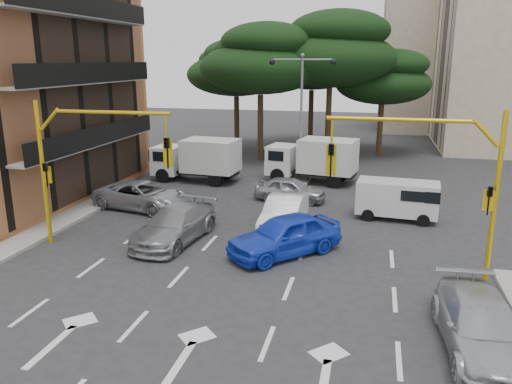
# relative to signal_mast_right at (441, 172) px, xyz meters

# --- Properties ---
(ground) EXTENTS (120.00, 120.00, 0.00)m
(ground) POSITION_rel_signal_mast_right_xyz_m (-6.80, -1.99, -3.88)
(ground) COLOR #28282B
(ground) RESTS_ON ground
(median_strip) EXTENTS (1.40, 6.00, 0.15)m
(median_strip) POSITION_rel_signal_mast_right_xyz_m (-6.80, 14.01, -3.81)
(median_strip) COLOR gray
(median_strip) RESTS_ON ground
(apartment_beige_far) EXTENTS (16.20, 12.15, 16.70)m
(apartment_beige_far) POSITION_rel_signal_mast_right_xyz_m (6.15, 42.01, 4.47)
(apartment_beige_far) COLOR tan
(apartment_beige_far) RESTS_ON ground
(pine_left_near) EXTENTS (9.15, 9.15, 10.23)m
(pine_left_near) POSITION_rel_signal_mast_right_xyz_m (-10.75, 19.96, 3.72)
(pine_left_near) COLOR #382616
(pine_left_near) RESTS_ON ground
(pine_center) EXTENTS (9.98, 9.98, 11.16)m
(pine_center) POSITION_rel_signal_mast_right_xyz_m (-5.75, 21.96, 4.41)
(pine_center) COLOR #382616
(pine_center) RESTS_ON ground
(pine_left_far) EXTENTS (8.32, 8.32, 9.30)m
(pine_left_far) POSITION_rel_signal_mast_right_xyz_m (-13.75, 23.96, 3.03)
(pine_left_far) COLOR #382616
(pine_left_far) RESTS_ON ground
(pine_right) EXTENTS (7.49, 7.49, 8.37)m
(pine_right) POSITION_rel_signal_mast_right_xyz_m (-1.75, 23.96, 2.33)
(pine_right) COLOR #382616
(pine_right) RESTS_ON ground
(pine_back) EXTENTS (9.15, 9.15, 10.23)m
(pine_back) POSITION_rel_signal_mast_right_xyz_m (-7.75, 26.96, 3.72)
(pine_back) COLOR #382616
(pine_back) RESTS_ON ground
(signal_mast_right) EXTENTS (5.79, 0.37, 6.00)m
(signal_mast_right) POSITION_rel_signal_mast_right_xyz_m (0.00, 0.00, 0.00)
(signal_mast_right) COLOR gold
(signal_mast_right) RESTS_ON ground
(signal_mast_left) EXTENTS (5.79, 0.37, 6.00)m
(signal_mast_left) POSITION_rel_signal_mast_right_xyz_m (-13.61, 0.00, 0.00)
(signal_mast_left) COLOR gold
(signal_mast_left) RESTS_ON ground
(street_lamp_center) EXTENTS (4.16, 0.36, 7.77)m
(street_lamp_center) POSITION_rel_signal_mast_right_xyz_m (-6.80, 14.01, 1.54)
(street_lamp_center) COLOR slate
(street_lamp_center) RESTS_ON median_strip
(car_white_hatch) EXTENTS (1.69, 4.58, 1.50)m
(car_white_hatch) POSITION_rel_signal_mast_right_xyz_m (-6.05, 4.01, -3.14)
(car_white_hatch) COLOR silver
(car_white_hatch) RESTS_ON ground
(car_blue_compact) EXTENTS (4.68, 4.80, 1.63)m
(car_blue_compact) POSITION_rel_signal_mast_right_xyz_m (-5.48, 1.01, -3.07)
(car_blue_compact) COLOR #1837C6
(car_blue_compact) RESTS_ON ground
(car_silver_wagon) EXTENTS (2.67, 5.30, 1.48)m
(car_silver_wagon) POSITION_rel_signal_mast_right_xyz_m (-10.31, 1.43, -3.15)
(car_silver_wagon) COLOR gray
(car_silver_wagon) RESTS_ON ground
(car_silver_cross_a) EXTENTS (5.48, 3.31, 1.42)m
(car_silver_cross_a) POSITION_rel_signal_mast_right_xyz_m (-13.84, 5.55, -3.17)
(car_silver_cross_a) COLOR #989AA0
(car_silver_cross_a) RESTS_ON ground
(car_silver_cross_b) EXTENTS (4.00, 1.89, 1.32)m
(car_silver_cross_b) POSITION_rel_signal_mast_right_xyz_m (-6.56, 8.77, -3.22)
(car_silver_cross_b) COLOR #9C9DA4
(car_silver_cross_b) RESTS_ON ground
(car_silver_parked) EXTENTS (2.29, 5.06, 1.44)m
(car_silver_parked) POSITION_rel_signal_mast_right_xyz_m (0.80, -4.54, -3.16)
(car_silver_parked) COLOR #A8ABB0
(car_silver_parked) RESTS_ON ground
(van_white) EXTENTS (3.96, 2.06, 1.91)m
(van_white) POSITION_rel_signal_mast_right_xyz_m (-0.99, 6.84, -2.93)
(van_white) COLOR silver
(van_white) RESTS_ON ground
(box_truck_a) EXTENTS (5.72, 2.76, 2.74)m
(box_truck_a) POSITION_rel_signal_mast_right_xyz_m (-13.16, 12.01, -2.52)
(box_truck_a) COLOR silver
(box_truck_a) RESTS_ON ground
(box_truck_b) EXTENTS (5.98, 3.29, 2.79)m
(box_truck_b) POSITION_rel_signal_mast_right_xyz_m (-5.97, 13.51, -2.49)
(box_truck_b) COLOR silver
(box_truck_b) RESTS_ON ground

